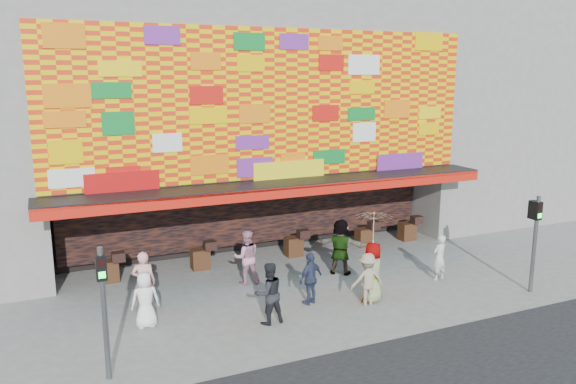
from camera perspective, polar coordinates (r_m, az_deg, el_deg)
name	(u,v)px	position (r m, az deg, el deg)	size (l,w,h in m)	color
ground	(328,307)	(16.44, 4.08, -11.53)	(90.00, 90.00, 0.00)	slate
shop_building	(234,107)	(22.67, -5.52, 8.56)	(15.20, 9.40, 10.00)	gray
neighbor_right	(490,85)	(29.31, 19.87, 10.16)	(11.00, 8.00, 12.00)	gray
signal_left	(103,299)	(12.73, -18.24, -10.25)	(0.22, 0.20, 3.00)	#59595B
signal_right	(536,233)	(18.40, 23.85, -3.84)	(0.22, 0.20, 3.00)	#59595B
ped_a	(145,300)	(15.38, -14.29, -10.56)	(0.73, 0.48, 1.50)	white
ped_b	(144,282)	(16.25, -14.44, -8.85)	(0.64, 0.42, 1.76)	pink
ped_c	(269,293)	(15.10, -1.98, -10.24)	(0.82, 0.64, 1.68)	black
ped_d	(367,279)	(16.43, 8.06, -8.75)	(0.99, 0.57, 1.54)	gray
ped_e	(311,278)	(16.34, 2.31, -8.76)	(0.90, 0.38, 1.54)	#2D344F
ped_f	(341,247)	(18.71, 5.36, -5.55)	(1.74, 0.55, 1.88)	gray
ped_g	(373,272)	(16.64, 8.61, -8.05)	(0.87, 0.57, 1.78)	gray
ped_h	(439,257)	(18.81, 15.12, -6.43)	(0.54, 0.36, 1.49)	beige
ped_i	(246,257)	(17.87, -4.26, -6.61)	(0.85, 0.66, 1.74)	#C8819A
parasol	(374,229)	(16.24, 8.75, -3.69)	(1.25, 1.27, 1.96)	beige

